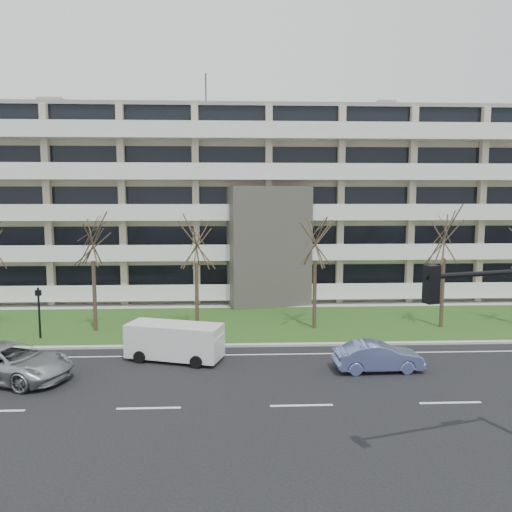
{
  "coord_description": "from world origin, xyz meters",
  "views": [
    {
      "loc": [
        -2.62,
        -18.79,
        8.18
      ],
      "look_at": [
        -1.36,
        10.0,
        4.8
      ],
      "focal_mm": 35.0,
      "sensor_mm": 36.0,
      "label": 1
    }
  ],
  "objects_px": {
    "white_van": "(176,339)",
    "pedestrian_signal": "(39,306)",
    "silver_pickup": "(9,362)",
    "blue_sedan": "(378,356)"
  },
  "relations": [
    {
      "from": "white_van",
      "to": "pedestrian_signal",
      "type": "distance_m",
      "value": 9.33
    },
    {
      "from": "silver_pickup",
      "to": "blue_sedan",
      "type": "distance_m",
      "value": 16.99
    },
    {
      "from": "silver_pickup",
      "to": "blue_sedan",
      "type": "bearing_deg",
      "value": -69.94
    },
    {
      "from": "pedestrian_signal",
      "to": "silver_pickup",
      "type": "bearing_deg",
      "value": -68.39
    },
    {
      "from": "white_van",
      "to": "pedestrian_signal",
      "type": "relative_size",
      "value": 1.68
    },
    {
      "from": "white_van",
      "to": "pedestrian_signal",
      "type": "height_order",
      "value": "pedestrian_signal"
    },
    {
      "from": "blue_sedan",
      "to": "pedestrian_signal",
      "type": "bearing_deg",
      "value": 69.04
    },
    {
      "from": "silver_pickup",
      "to": "white_van",
      "type": "bearing_deg",
      "value": -52.9
    },
    {
      "from": "silver_pickup",
      "to": "white_van",
      "type": "height_order",
      "value": "white_van"
    },
    {
      "from": "silver_pickup",
      "to": "pedestrian_signal",
      "type": "relative_size",
      "value": 1.93
    }
  ]
}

